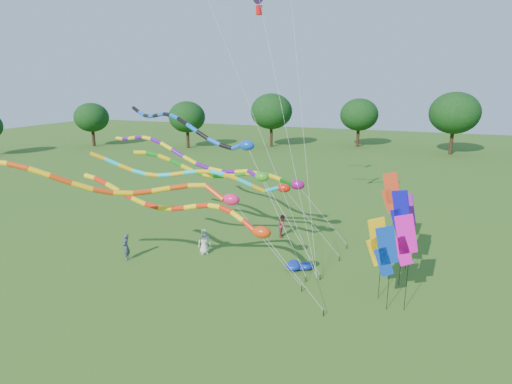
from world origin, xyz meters
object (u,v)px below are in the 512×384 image
(blue_nylon_heap, at_px, (299,266))
(person_c, at_px, (283,226))
(tube_kite_red, at_px, (195,211))
(person_b, at_px, (126,247))
(tube_kite_orange, at_px, (131,186))
(person_a, at_px, (204,242))

(blue_nylon_heap, bearing_deg, person_c, 117.41)
(tube_kite_red, xyz_separation_m, blue_nylon_heap, (4.22, 4.07, -3.98))
(person_b, bearing_deg, blue_nylon_heap, 80.56)
(tube_kite_red, distance_m, tube_kite_orange, 3.30)
(blue_nylon_heap, distance_m, person_b, 10.27)
(blue_nylon_heap, xyz_separation_m, person_a, (-6.07, 0.13, 0.59))
(blue_nylon_heap, bearing_deg, person_a, 178.78)
(tube_kite_red, bearing_deg, person_a, 116.11)
(tube_kite_red, distance_m, person_c, 9.67)
(tube_kite_orange, xyz_separation_m, person_a, (0.47, 6.03, -4.87))
(tube_kite_red, height_order, blue_nylon_heap, tube_kite_red)
(tube_kite_red, height_order, person_b, tube_kite_red)
(tube_kite_orange, distance_m, blue_nylon_heap, 10.36)
(person_a, bearing_deg, tube_kite_red, -106.22)
(tube_kite_red, bearing_deg, blue_nylon_heap, 46.27)
(tube_kite_orange, bearing_deg, person_b, 109.48)
(tube_kite_orange, bearing_deg, person_c, 44.62)
(tube_kite_orange, bearing_deg, tube_kite_red, 13.60)
(person_c, bearing_deg, person_b, 120.03)
(blue_nylon_heap, height_order, person_b, person_b)
(tube_kite_orange, bearing_deg, blue_nylon_heap, 17.38)
(blue_nylon_heap, xyz_separation_m, person_c, (-2.49, 4.81, 0.56))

